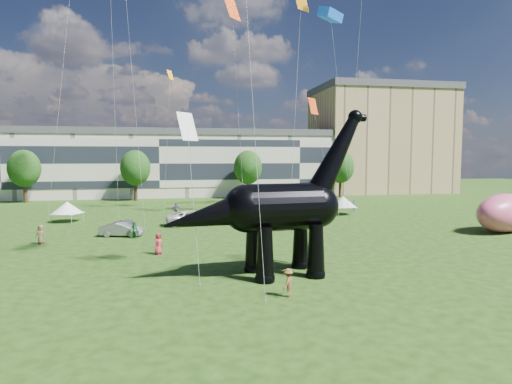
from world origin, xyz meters
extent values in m
plane|color=#16330C|center=(0.00, 0.00, 0.00)|extent=(220.00, 220.00, 0.00)
cube|color=beige|center=(-8.00, 62.00, 6.00)|extent=(78.00, 11.00, 12.00)
cube|color=tan|center=(40.00, 65.00, 11.00)|extent=(28.00, 18.00, 22.00)
cylinder|color=#382314|center=(-30.00, 53.00, 1.60)|extent=(0.56, 0.56, 3.20)
ellipsoid|color=#14380F|center=(-30.00, 53.00, 6.32)|extent=(5.20, 5.20, 6.24)
cylinder|color=#382314|center=(-12.00, 53.00, 1.60)|extent=(0.56, 0.56, 3.20)
ellipsoid|color=#14380F|center=(-12.00, 53.00, 6.32)|extent=(5.20, 5.20, 6.24)
cylinder|color=#382314|center=(8.00, 53.00, 1.60)|extent=(0.56, 0.56, 3.20)
ellipsoid|color=#14380F|center=(8.00, 53.00, 6.32)|extent=(5.20, 5.20, 6.24)
cylinder|color=#382314|center=(26.00, 53.00, 1.60)|extent=(0.56, 0.56, 3.20)
ellipsoid|color=#14380F|center=(26.00, 53.00, 6.32)|extent=(5.20, 5.20, 6.24)
cone|color=black|center=(0.36, 0.87, 1.72)|extent=(1.31, 1.31, 3.44)
sphere|color=black|center=(0.36, 0.87, 0.21)|extent=(1.26, 1.26, 1.26)
cone|color=black|center=(0.07, 3.38, 1.72)|extent=(1.31, 1.31, 3.44)
sphere|color=black|center=(0.07, 3.38, 0.21)|extent=(1.26, 1.26, 1.26)
cone|color=black|center=(3.77, 1.26, 1.72)|extent=(1.31, 1.31, 3.44)
sphere|color=black|center=(3.77, 1.26, 0.21)|extent=(1.26, 1.26, 1.26)
cone|color=black|center=(3.49, 3.77, 1.72)|extent=(1.31, 1.31, 3.44)
sphere|color=black|center=(3.49, 3.77, 0.21)|extent=(1.26, 1.26, 1.26)
cylinder|color=black|center=(1.81, 2.31, 4.47)|extent=(5.13, 3.62, 3.09)
sphere|color=black|center=(-0.58, 2.03, 4.47)|extent=(3.09, 3.09, 3.09)
sphere|color=black|center=(4.20, 2.58, 4.47)|extent=(2.98, 2.98, 2.98)
cone|color=black|center=(5.59, 2.74, 7.78)|extent=(4.48, 2.19, 6.06)
sphere|color=black|center=(6.98, 2.89, 10.41)|extent=(0.96, 0.96, 0.96)
cylinder|color=black|center=(7.32, 2.93, 10.35)|extent=(0.85, 0.59, 0.50)
cone|color=black|center=(-2.93, 1.77, 4.08)|extent=(6.29, 3.07, 3.36)
imported|color=silver|center=(-9.98, 20.52, 0.67)|extent=(3.33, 4.17, 1.33)
imported|color=gray|center=(-10.29, 18.32, 0.66)|extent=(4.24, 2.20, 1.33)
imported|color=silver|center=(-3.23, 23.89, 0.83)|extent=(6.16, 3.22, 1.66)
imported|color=#595960|center=(9.93, 22.99, 0.75)|extent=(3.84, 5.55, 1.49)
cube|color=white|center=(10.82, 24.97, 1.04)|extent=(3.64, 3.64, 0.11)
cone|color=white|center=(10.82, 24.97, 1.79)|extent=(4.61, 4.61, 1.41)
cylinder|color=#999999|center=(10.06, 23.27, 0.52)|extent=(0.06, 0.06, 1.04)
cylinder|color=#999999|center=(12.52, 24.21, 0.52)|extent=(0.06, 0.06, 1.04)
cylinder|color=#999999|center=(9.12, 25.73, 0.52)|extent=(0.06, 0.06, 1.04)
cylinder|color=#999999|center=(11.59, 26.67, 0.52)|extent=(0.06, 0.06, 1.04)
cube|color=silver|center=(16.97, 29.32, 1.02)|extent=(3.06, 3.06, 0.11)
cone|color=silver|center=(16.97, 29.32, 1.77)|extent=(3.88, 3.88, 1.39)
cylinder|color=#999999|center=(15.81, 27.89, 0.51)|extent=(0.06, 0.06, 1.02)
cylinder|color=#999999|center=(18.40, 28.17, 0.51)|extent=(0.06, 0.06, 1.02)
cylinder|color=#999999|center=(15.54, 30.48, 0.51)|extent=(0.06, 0.06, 1.02)
cylinder|color=#999999|center=(18.12, 30.75, 0.51)|extent=(0.06, 0.06, 1.02)
cube|color=white|center=(-17.77, 29.19, 1.01)|extent=(3.51, 3.51, 0.11)
cone|color=white|center=(-17.77, 29.19, 1.75)|extent=(4.44, 4.44, 1.38)
cylinder|color=#999999|center=(-19.41, 28.40, 0.51)|extent=(0.06, 0.06, 1.01)
cylinder|color=#999999|center=(-16.97, 27.56, 0.51)|extent=(0.06, 0.06, 1.01)
cylinder|color=#999999|center=(-18.57, 30.83, 0.51)|extent=(0.06, 0.06, 1.01)
cylinder|color=#999999|center=(-16.13, 29.99, 0.51)|extent=(0.06, 0.06, 1.01)
ellipsoid|color=#D55377|center=(28.17, 13.59, 2.00)|extent=(8.91, 6.77, 3.99)
imported|color=olive|center=(8.50, 15.96, 0.94)|extent=(0.75, 1.25, 1.89)
imported|color=#284194|center=(1.08, 4.14, 0.84)|extent=(0.68, 0.51, 1.69)
imported|color=brown|center=(1.03, -2.14, 0.79)|extent=(1.10, 1.16, 1.58)
imported|color=#2F763F|center=(-8.94, 16.87, 0.81)|extent=(1.00, 0.94, 1.63)
imported|color=#956F4A|center=(-16.87, 15.78, 0.85)|extent=(0.93, 0.71, 1.71)
imported|color=#AF2B36|center=(-6.44, 9.72, 0.87)|extent=(0.95, 1.01, 1.73)
imported|color=#365F87|center=(19.74, 31.96, 0.82)|extent=(0.71, 0.63, 1.64)
imported|color=#613170|center=(-5.07, 31.74, 0.87)|extent=(1.10, 0.75, 1.74)
plane|color=red|center=(17.49, 44.08, 16.09)|extent=(2.67, 2.23, 2.70)
plane|color=orange|center=(10.03, 26.30, 26.47)|extent=(2.84, 2.25, 2.79)
plane|color=silver|center=(-4.18, 4.46, 9.74)|extent=(1.87, 1.79, 1.89)
cube|color=blue|center=(16.71, 34.37, 27.62)|extent=(4.41, 4.20, 1.66)
plane|color=#F24610|center=(2.47, 32.27, 27.02)|extent=(3.22, 3.22, 3.14)
plane|color=#FF9D0D|center=(-5.60, 40.48, 19.71)|extent=(1.28, 1.48, 1.42)
camera|label=1|loc=(-4.96, -24.52, 7.72)|focal=30.00mm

